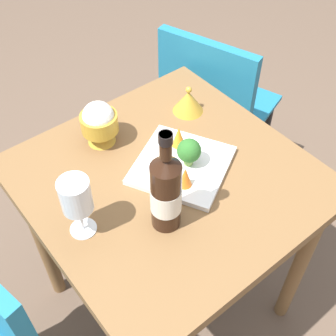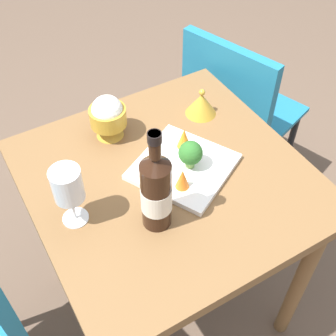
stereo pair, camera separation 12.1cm
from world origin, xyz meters
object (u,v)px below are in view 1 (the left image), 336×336
rice_bowl (99,122)px  serving_plate (182,165)px  broccoli_floret (189,151)px  carrot_garnish_left (179,137)px  chair_by_wall (212,103)px  wine_bottle (166,192)px  wine_glass (76,197)px  rice_bowl_lid (188,101)px  carrot_garnish_right (185,177)px

rice_bowl → serving_plate: (0.24, 0.12, -0.07)m
broccoli_floret → carrot_garnish_left: bearing=160.9°
chair_by_wall → broccoli_floret: size_ratio=9.91×
wine_bottle → wine_glass: wine_bottle is taller
wine_bottle → rice_bowl: size_ratio=2.15×
wine_bottle → broccoli_floret: (-0.11, 0.17, -0.05)m
carrot_garnish_left → wine_bottle: bearing=-46.4°
wine_bottle → rice_bowl_lid: (-0.30, 0.33, -0.08)m
rice_bowl_lid → wine_glass: bearing=-69.6°
broccoli_floret → rice_bowl: bearing=-151.8°
chair_by_wall → carrot_garnish_right: 0.72m
broccoli_floret → carrot_garnish_right: bearing=-47.4°
chair_by_wall → rice_bowl_lid: bearing=-77.4°
rice_bowl → carrot_garnish_right: rice_bowl is taller
chair_by_wall → carrot_garnish_left: chair_by_wall is taller
wine_glass → carrot_garnish_left: size_ratio=2.65×
rice_bowl → wine_glass: bearing=-41.1°
wine_glass → carrot_garnish_right: wine_glass is taller
rice_bowl_lid → rice_bowl: bearing=-100.4°
wine_bottle → rice_bowl: (-0.36, 0.03, -0.04)m
wine_glass → rice_bowl: bearing=138.9°
chair_by_wall → wine_bottle: (0.48, -0.63, 0.34)m
wine_glass → rice_bowl_lid: (-0.19, 0.51, -0.09)m
wine_glass → carrot_garnish_left: wine_glass is taller
rice_bowl → carrot_garnish_right: (0.30, 0.07, -0.03)m
wine_glass → rice_bowl_lid: wine_glass is taller
rice_bowl → rice_bowl_lid: size_ratio=1.42×
chair_by_wall → rice_bowl_lid: size_ratio=8.50×
wine_bottle → wine_glass: 0.21m
carrot_garnish_right → wine_glass: bearing=-101.3°
wine_bottle → carrot_garnish_right: bearing=116.6°
wine_bottle → carrot_garnish_left: wine_bottle is taller
rice_bowl → broccoli_floret: 0.28m
wine_glass → rice_bowl: 0.33m
rice_bowl_lid → broccoli_floret: broccoli_floret is taller
chair_by_wall → wine_glass: size_ratio=4.75×
carrot_garnish_left → carrot_garnish_right: carrot_garnish_left is taller
chair_by_wall → serving_plate: 0.64m
wine_bottle → serving_plate: bearing=127.8°
rice_bowl → rice_bowl_lid: bearing=79.6°
wine_bottle → carrot_garnish_right: wine_bottle is taller
broccoli_floret → carrot_garnish_left: (-0.08, 0.03, -0.02)m
carrot_garnish_left → carrot_garnish_right: size_ratio=1.07×
rice_bowl_lid → carrot_garnish_right: size_ratio=1.58×
wine_glass → carrot_garnish_right: size_ratio=2.83×
serving_plate → broccoli_floret: bearing=51.2°
wine_bottle → wine_glass: size_ratio=1.70×
chair_by_wall → carrot_garnish_right: (0.42, -0.52, 0.27)m
rice_bowl → broccoli_floret: size_ratio=1.65×
wine_glass → serving_plate: 0.35m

